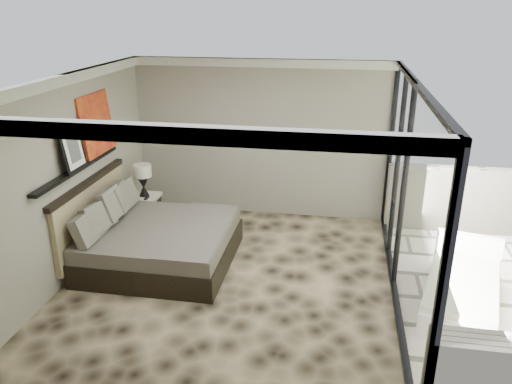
% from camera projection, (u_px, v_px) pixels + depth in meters
% --- Properties ---
extents(floor, '(5.00, 5.00, 0.00)m').
position_uv_depth(floor, '(231.00, 280.00, 7.04)').
color(floor, black).
rests_on(floor, ground).
extents(ceiling, '(4.50, 5.00, 0.02)m').
position_uv_depth(ceiling, '(227.00, 80.00, 6.05)').
color(ceiling, silver).
rests_on(ceiling, back_wall).
extents(back_wall, '(4.50, 0.02, 2.80)m').
position_uv_depth(back_wall, '(260.00, 139.00, 8.83)').
color(back_wall, gray).
rests_on(back_wall, floor).
extents(left_wall, '(0.02, 5.00, 2.80)m').
position_uv_depth(left_wall, '(71.00, 178.00, 6.90)').
color(left_wall, gray).
rests_on(left_wall, floor).
extents(glass_wall, '(0.08, 5.00, 2.80)m').
position_uv_depth(glass_wall, '(406.00, 198.00, 6.18)').
color(glass_wall, white).
rests_on(glass_wall, floor).
extents(picture_ledge, '(0.12, 2.20, 0.05)m').
position_uv_depth(picture_ledge, '(78.00, 169.00, 6.95)').
color(picture_ledge, black).
rests_on(picture_ledge, left_wall).
extents(bed, '(2.14, 2.07, 1.18)m').
position_uv_depth(bed, '(154.00, 240.00, 7.44)').
color(bed, black).
rests_on(bed, floor).
extents(nightstand, '(0.69, 0.69, 0.54)m').
position_uv_depth(nightstand, '(143.00, 209.00, 8.76)').
color(nightstand, black).
rests_on(nightstand, floor).
extents(table_lamp, '(0.31, 0.31, 0.56)m').
position_uv_depth(table_lamp, '(143.00, 176.00, 8.57)').
color(table_lamp, black).
rests_on(table_lamp, nightstand).
extents(abstract_canvas, '(0.13, 0.90, 0.90)m').
position_uv_depth(abstract_canvas, '(97.00, 124.00, 7.43)').
color(abstract_canvas, '#AF310F').
rests_on(abstract_canvas, picture_ledge).
extents(framed_print, '(0.11, 0.50, 0.60)m').
position_uv_depth(framed_print, '(72.00, 149.00, 6.70)').
color(framed_print, black).
rests_on(framed_print, picture_ledge).
extents(lounger, '(1.28, 1.89, 0.68)m').
position_uv_depth(lounger, '(462.00, 291.00, 6.39)').
color(lounger, white).
rests_on(lounger, terrace_slab).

